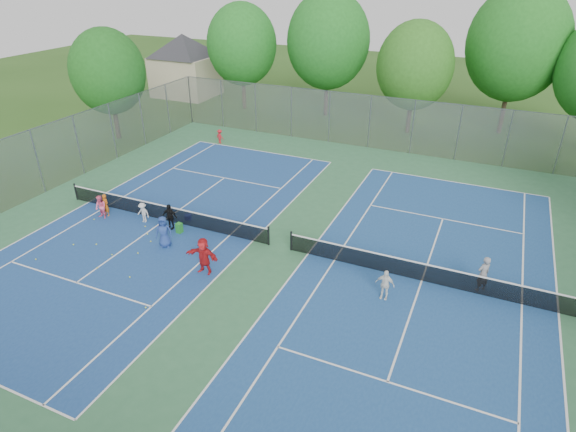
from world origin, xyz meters
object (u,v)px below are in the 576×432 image
object	(u,v)px
instructor	(483,274)
ball_crate	(188,217)
net_left	(164,213)
net_right	(423,273)
ball_hopper	(179,228)

from	to	relation	value
instructor	ball_crate	bearing A→B (deg)	-44.88
net_left	ball_crate	size ratio (longest dim) A/B	38.88
net_left	net_right	bearing A→B (deg)	0.00
ball_hopper	instructor	size ratio (longest dim) A/B	0.33
net_left	net_right	distance (m)	14.00
net_right	ball_hopper	distance (m)	12.47
ball_crate	ball_hopper	world-z (taller)	ball_hopper
ball_crate	instructor	size ratio (longest dim) A/B	0.19
ball_hopper	net_left	bearing A→B (deg)	152.80
net_left	ball_hopper	distance (m)	1.76
net_left	ball_crate	world-z (taller)	net_left
ball_hopper	net_right	bearing A→B (deg)	3.68
ball_crate	net_right	bearing A→B (deg)	-2.72
ball_hopper	ball_crate	bearing A→B (deg)	107.27
net_left	instructor	size ratio (longest dim) A/B	7.57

